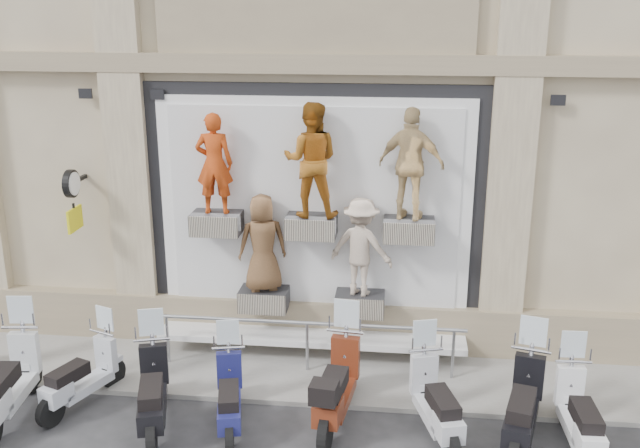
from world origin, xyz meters
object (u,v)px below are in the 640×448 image
Objects in this scene: clock_sign_bracket at (73,192)px; scooter_h at (524,391)px; scooter_g at (436,389)px; scooter_c at (80,364)px; scooter_f at (337,371)px; guard_rail at (307,348)px; scooter_e at (229,384)px; scooter_i at (581,402)px; scooter_b at (7,367)px; scooter_d at (152,379)px.

clock_sign_bracket reaches higher than scooter_h.
scooter_g is 1.15m from scooter_h.
scooter_f reaches higher than scooter_c.
scooter_c reaches higher than guard_rail.
clock_sign_bracket is 4.25m from scooter_e.
scooter_i is at bearing -19.16° from scooter_g.
scooter_f is at bearing -21.71° from clock_sign_bracket.
guard_rail is at bearing 43.78° from scooter_c.
scooter_c is 0.94× the size of scooter_i.
scooter_g is at bearing -4.81° from scooter_b.
scooter_c is at bearing 19.04° from scooter_b.
scooter_b reaches higher than guard_rail.
scooter_f is 1.39m from scooter_g.
scooter_c is at bearing -173.36° from scooter_f.
scooter_i is at bearing -15.15° from clock_sign_bracket.
clock_sign_bracket is 2.86m from scooter_c.
clock_sign_bracket is 7.58m from scooter_h.
scooter_i is (0.72, -0.06, -0.07)m from scooter_h.
scooter_f is at bearing -1.68° from scooter_b.
scooter_d is at bearing 172.95° from scooter_e.
scooter_g is at bearing -18.81° from clock_sign_bracket.
guard_rail is at bearing 25.93° from scooter_d.
scooter_h is 1.10× the size of scooter_i.
scooter_g is at bearing -10.53° from scooter_e.
scooter_c is 0.85× the size of scooter_f.
scooter_h is at bearing -11.79° from scooter_e.
scooter_c is 0.93× the size of scooter_g.
clock_sign_bracket reaches higher than scooter_f.
scooter_d is at bearing -162.54° from scooter_h.
clock_sign_bracket is at bearing 144.99° from scooter_g.
scooter_h reaches higher than guard_rail.
guard_rail is 4.57m from clock_sign_bracket.
guard_rail is 4.18m from scooter_i.
scooter_g reaches higher than guard_rail.
clock_sign_bracket is at bearing 133.37° from scooter_c.
scooter_d is at bearing 1.46° from scooter_c.
scooter_h is (4.00, 0.08, 0.10)m from scooter_e.
scooter_f is 2.54m from scooter_h.
scooter_h is at bearing 18.97° from scooter_c.
scooter_c is 5.15m from scooter_g.
scooter_b is 3.18m from scooter_e.
scooter_c is 0.98× the size of scooter_e.
clock_sign_bracket is 0.60× the size of scooter_c.
scooter_h is at bearing -5.43° from scooter_b.
scooter_b is at bearing -168.14° from scooter_f.
scooter_f is (1.47, 0.33, 0.11)m from scooter_e.
scooter_e is at bearing -10.51° from scooter_d.
scooter_b is at bearing -163.39° from scooter_h.
scooter_d reaches higher than scooter_e.
scooter_d is 5.06m from scooter_h.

